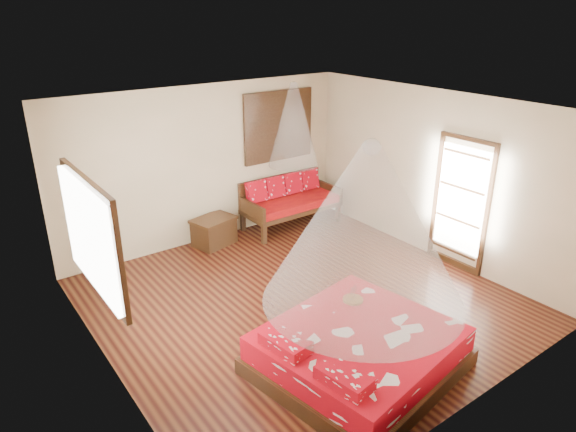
# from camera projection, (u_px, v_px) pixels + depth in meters

# --- Properties ---
(room) EXTENTS (5.54, 5.54, 2.84)m
(room) POSITION_uv_depth(u_px,v_px,m) (303.00, 211.00, 6.99)
(room) COLOR black
(room) RESTS_ON ground
(bed) EXTENTS (2.45, 2.28, 0.64)m
(bed) POSITION_uv_depth(u_px,v_px,m) (358.00, 351.00, 6.00)
(bed) COLOR black
(bed) RESTS_ON floor
(daybed) EXTENTS (1.90, 0.84, 0.97)m
(daybed) POSITION_uv_depth(u_px,v_px,m) (289.00, 199.00, 9.94)
(daybed) COLOR black
(daybed) RESTS_ON floor
(storage_chest) EXTENTS (0.84, 0.69, 0.50)m
(storage_chest) POSITION_uv_depth(u_px,v_px,m) (214.00, 231.00, 9.20)
(storage_chest) COLOR black
(storage_chest) RESTS_ON floor
(shutter_panel) EXTENTS (1.52, 0.06, 1.32)m
(shutter_panel) POSITION_uv_depth(u_px,v_px,m) (279.00, 126.00, 9.66)
(shutter_panel) COLOR black
(shutter_panel) RESTS_ON wall_back
(window_left) EXTENTS (0.10, 1.74, 1.34)m
(window_left) POSITION_uv_depth(u_px,v_px,m) (94.00, 235.00, 5.54)
(window_left) COLOR black
(window_left) RESTS_ON wall_left
(glazed_door) EXTENTS (0.08, 1.02, 2.16)m
(glazed_door) POSITION_uv_depth(u_px,v_px,m) (460.00, 204.00, 8.16)
(glazed_door) COLOR black
(glazed_door) RESTS_ON floor
(wine_tray) EXTENTS (0.26, 0.26, 0.21)m
(wine_tray) POSITION_uv_depth(u_px,v_px,m) (353.00, 297.00, 6.55)
(wine_tray) COLOR brown
(wine_tray) RESTS_ON bed
(mosquito_net_main) EXTENTS (2.24, 2.24, 1.80)m
(mosquito_net_main) POSITION_uv_depth(u_px,v_px,m) (367.00, 226.00, 5.41)
(mosquito_net_main) COLOR white
(mosquito_net_main) RESTS_ON ceiling
(mosquito_net_daybed) EXTENTS (0.93, 0.93, 1.50)m
(mosquito_net_daybed) POSITION_uv_depth(u_px,v_px,m) (293.00, 125.00, 9.28)
(mosquito_net_daybed) COLOR white
(mosquito_net_daybed) RESTS_ON ceiling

